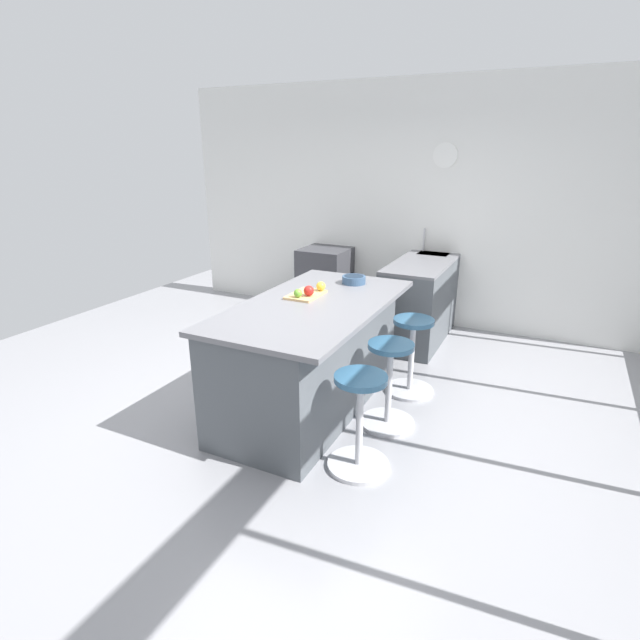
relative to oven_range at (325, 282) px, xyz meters
name	(u,v)px	position (x,y,z in m)	size (l,w,h in m)	color
ground_plane	(296,406)	(2.38, 0.86, -0.45)	(7.72, 7.72, 0.00)	gray
interior_partition_left	(400,205)	(-0.35, 0.86, 1.01)	(0.15, 5.94, 2.91)	silver
sink_cabinet	(427,293)	(0.00, 1.37, 0.02)	(2.04, 0.60, 1.20)	#4C5156
oven_range	(325,282)	(0.00, 0.00, 0.00)	(0.60, 0.61, 0.89)	#38383D
kitchen_island	(310,355)	(2.31, 0.96, 0.03)	(2.01, 1.06, 0.95)	#4C5156
stool_by_window	(411,358)	(1.68, 1.66, -0.11)	(0.44, 0.44, 0.71)	#B7B7BC
stool_middle	(389,387)	(2.31, 1.66, -0.11)	(0.44, 0.44, 0.71)	#B7B7BC
stool_near_camera	(359,425)	(2.94, 1.66, -0.11)	(0.44, 0.44, 0.71)	#B7B7BC
cutting_board	(306,295)	(2.17, 0.85, 0.51)	(0.36, 0.24, 0.02)	tan
apple_yellow	(321,286)	(2.04, 0.93, 0.56)	(0.08, 0.08, 0.08)	gold
apple_red	(309,291)	(2.22, 0.91, 0.57)	(0.09, 0.09, 0.09)	red
apple_green	(298,293)	(2.30, 0.84, 0.56)	(0.07, 0.07, 0.07)	#609E2D
fruit_bowl	(354,279)	(1.62, 1.06, 0.54)	(0.22, 0.22, 0.07)	#334C6B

